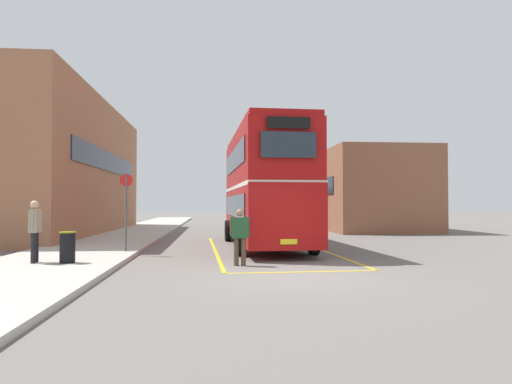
% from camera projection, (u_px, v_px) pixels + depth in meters
% --- Properties ---
extents(ground_plane, '(135.60, 135.60, 0.00)m').
position_uv_depth(ground_plane, '(248.00, 236.00, 25.59)').
color(ground_plane, '#66605B').
extents(sidewalk_left, '(4.00, 57.60, 0.14)m').
position_uv_depth(sidewalk_left, '(136.00, 233.00, 27.38)').
color(sidewalk_left, '#B2ADA3').
rests_on(sidewalk_left, ground).
extents(brick_building_left, '(5.15, 19.56, 7.76)m').
position_uv_depth(brick_building_left, '(65.00, 168.00, 27.23)').
color(brick_building_left, '#9E6647').
rests_on(brick_building_left, ground).
extents(depot_building_right, '(6.38, 16.91, 5.36)m').
position_uv_depth(depot_building_right, '(352.00, 192.00, 35.13)').
color(depot_building_right, brown).
rests_on(depot_building_right, ground).
extents(double_decker_bus, '(3.12, 10.24, 4.75)m').
position_uv_depth(double_decker_bus, '(264.00, 186.00, 19.12)').
color(double_decker_bus, black).
rests_on(double_decker_bus, ground).
extents(single_deck_bus, '(3.64, 8.98, 3.02)m').
position_uv_depth(single_deck_bus, '(274.00, 206.00, 37.80)').
color(single_deck_bus, black).
rests_on(single_deck_bus, ground).
extents(pedestrian_boarding, '(0.55, 0.26, 1.64)m').
position_uv_depth(pedestrian_boarding, '(240.00, 233.00, 13.30)').
color(pedestrian_boarding, '#473828').
rests_on(pedestrian_boarding, ground).
extents(pedestrian_waiting_near, '(0.26, 0.58, 1.74)m').
position_uv_depth(pedestrian_waiting_near, '(35.00, 227.00, 12.87)').
color(pedestrian_waiting_near, black).
rests_on(pedestrian_waiting_near, sidewalk_left).
extents(litter_bin, '(0.44, 0.44, 0.87)m').
position_uv_depth(litter_bin, '(68.00, 247.00, 12.83)').
color(litter_bin, black).
rests_on(litter_bin, sidewalk_left).
extents(bus_stop_sign, '(0.44, 0.08, 2.69)m').
position_uv_depth(bus_stop_sign, '(126.00, 205.00, 16.04)').
color(bus_stop_sign, '#4C4C51').
rests_on(bus_stop_sign, sidewalk_left).
extents(bay_marking_yellow, '(4.67, 12.31, 0.01)m').
position_uv_depth(bay_marking_yellow, '(271.00, 252.00, 17.16)').
color(bay_marking_yellow, gold).
rests_on(bay_marking_yellow, ground).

